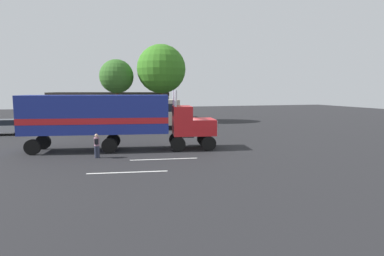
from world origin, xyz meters
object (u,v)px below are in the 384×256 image
object	(u,v)px
semi_truck	(112,117)
tree_left	(117,77)
tree_center	(161,69)
parked_bus	(130,112)
parked_car	(5,127)
person_bystander	(97,145)

from	to	relation	value
semi_truck	tree_left	world-z (taller)	tree_left
semi_truck	tree_left	size ratio (longest dim) A/B	1.64
semi_truck	tree_left	xyz separation A→B (m)	(1.53, 21.06, 3.86)
tree_left	tree_center	xyz separation A→B (m)	(6.07, -1.23, 1.06)
tree_center	parked_bus	bearing A→B (deg)	-123.40
semi_truck	parked_bus	distance (m)	12.33
tree_left	parked_car	bearing A→B (deg)	-140.82
semi_truck	person_bystander	world-z (taller)	semi_truck
parked_bus	person_bystander	bearing A→B (deg)	-103.97
parked_bus	parked_car	world-z (taller)	parked_bus
parked_bus	tree_center	world-z (taller)	tree_center
person_bystander	semi_truck	bearing A→B (deg)	65.52
semi_truck	parked_car	xyz separation A→B (m)	(-10.16, 11.53, -1.72)
parked_car	semi_truck	bearing A→B (deg)	-48.61
person_bystander	tree_center	distance (m)	24.86
person_bystander	tree_left	xyz separation A→B (m)	(2.67, 23.56, 5.49)
person_bystander	parked_car	size ratio (longest dim) A/B	0.36
person_bystander	parked_car	distance (m)	16.68
semi_truck	parked_bus	world-z (taller)	semi_truck
tree_left	tree_center	world-z (taller)	tree_center
semi_truck	tree_center	world-z (taller)	tree_center
parked_car	tree_left	size ratio (longest dim) A/B	0.52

